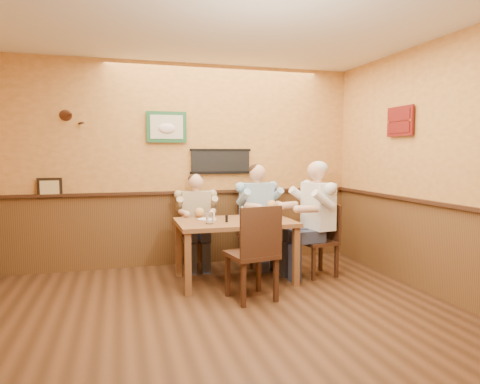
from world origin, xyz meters
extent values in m
plane|color=#372010|center=(0.00, 0.00, 0.00)|extent=(5.00, 5.00, 0.00)
cube|color=#DE9D4D|center=(0.00, 2.50, 1.40)|extent=(5.00, 0.02, 2.80)
cube|color=#DE9D4D|center=(0.00, -2.50, 1.40)|extent=(5.00, 0.02, 2.80)
cube|color=#DE9D4D|center=(2.50, 0.00, 1.40)|extent=(0.02, 5.00, 2.80)
cube|color=brown|center=(0.00, 2.48, 0.50)|extent=(5.00, 0.02, 1.00)
cube|color=brown|center=(2.48, 0.00, 0.50)|extent=(0.02, 5.00, 1.00)
cube|color=black|center=(0.55, 2.46, 1.45)|extent=(0.88, 0.03, 0.34)
cube|color=#1C522C|center=(-0.20, 2.46, 1.92)|extent=(0.54, 0.03, 0.42)
cube|color=black|center=(-1.70, 2.46, 1.12)|extent=(0.30, 0.03, 0.26)
cube|color=maroon|center=(2.46, 1.05, 1.95)|extent=(0.03, 0.48, 0.36)
cube|color=brown|center=(0.50, 1.50, 0.72)|extent=(1.40, 0.90, 0.05)
cube|color=brown|center=(-0.14, 1.11, 0.35)|extent=(0.07, 0.07, 0.70)
cube|color=brown|center=(1.14, 1.11, 0.35)|extent=(0.07, 0.07, 0.70)
cube|color=brown|center=(-0.14, 1.89, 0.35)|extent=(0.07, 0.07, 0.70)
cube|color=brown|center=(1.14, 1.89, 0.35)|extent=(0.07, 0.07, 0.70)
cylinder|color=white|center=(0.16, 1.34, 0.82)|extent=(0.09, 0.09, 0.13)
cylinder|color=white|center=(0.69, 1.16, 0.82)|extent=(0.12, 0.12, 0.13)
cylinder|color=black|center=(0.95, 1.24, 0.81)|extent=(0.09, 0.09, 0.11)
cylinder|color=#B32913|center=(0.58, 1.45, 0.83)|extent=(0.05, 0.05, 0.16)
cylinder|color=white|center=(0.25, 1.55, 0.80)|extent=(0.04, 0.04, 0.09)
cylinder|color=black|center=(0.37, 1.40, 0.79)|extent=(0.04, 0.04, 0.08)
cylinder|color=silver|center=(0.18, 1.63, 0.76)|extent=(0.30, 0.30, 0.02)
cylinder|color=silver|center=(0.87, 1.66, 0.76)|extent=(0.32, 0.32, 0.02)
camera|label=1|loc=(-0.83, -3.46, 1.56)|focal=32.00mm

